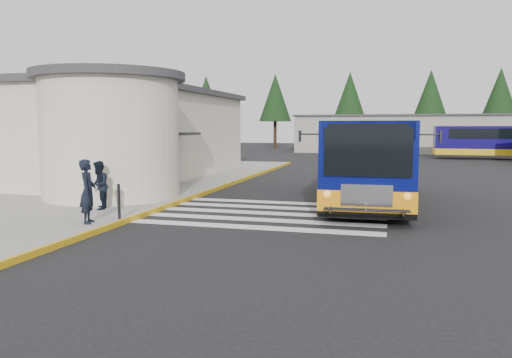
% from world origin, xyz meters
% --- Properties ---
extents(ground, '(140.00, 140.00, 0.00)m').
position_xyz_m(ground, '(0.00, 0.00, 0.00)').
color(ground, black).
rests_on(ground, ground).
extents(sidewalk, '(10.00, 34.00, 0.15)m').
position_xyz_m(sidewalk, '(-9.00, 4.00, 0.07)').
color(sidewalk, gray).
rests_on(sidewalk, ground).
extents(curb_strip, '(0.12, 34.00, 0.16)m').
position_xyz_m(curb_strip, '(-4.05, 4.00, 0.08)').
color(curb_strip, gold).
rests_on(curb_strip, ground).
extents(station_building, '(12.70, 18.70, 4.80)m').
position_xyz_m(station_building, '(-10.84, 6.91, 2.57)').
color(station_building, beige).
rests_on(station_building, ground).
extents(crosswalk, '(8.00, 5.35, 0.01)m').
position_xyz_m(crosswalk, '(-0.50, -0.80, 0.01)').
color(crosswalk, silver).
rests_on(crosswalk, ground).
extents(depot_building, '(26.40, 8.40, 4.20)m').
position_xyz_m(depot_building, '(6.00, 42.00, 2.11)').
color(depot_building, gray).
rests_on(depot_building, ground).
extents(tree_line, '(58.40, 4.40, 10.00)m').
position_xyz_m(tree_line, '(6.29, 50.00, 6.77)').
color(tree_line, black).
rests_on(tree_line, ground).
extents(transit_bus, '(3.95, 10.95, 3.05)m').
position_xyz_m(transit_bus, '(2.68, 2.54, 1.46)').
color(transit_bus, '#070D58').
rests_on(transit_bus, ground).
extents(pedestrian_a, '(0.65, 0.78, 1.82)m').
position_xyz_m(pedestrian_a, '(-4.70, -4.54, 1.06)').
color(pedestrian_a, black).
rests_on(pedestrian_a, sidewalk).
extents(pedestrian_b, '(0.89, 0.97, 1.61)m').
position_xyz_m(pedestrian_b, '(-5.75, -2.39, 0.95)').
color(pedestrian_b, black).
rests_on(pedestrian_b, sidewalk).
extents(bollard, '(0.09, 0.09, 1.05)m').
position_xyz_m(bollard, '(-4.20, -3.74, 0.68)').
color(bollard, black).
rests_on(bollard, sidewalk).
extents(far_bus_a, '(9.82, 2.79, 2.53)m').
position_xyz_m(far_bus_a, '(12.12, 31.48, 1.65)').
color(far_bus_a, '#0E064D').
rests_on(far_bus_a, ground).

